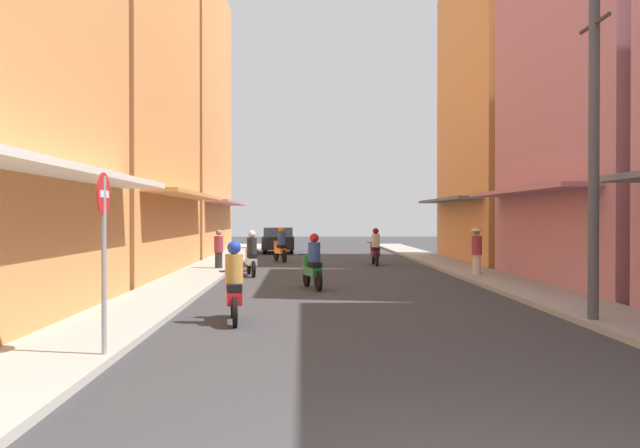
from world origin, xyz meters
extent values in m
plane|color=#38383A|center=(0.00, 17.39, 0.00)|extent=(94.13, 94.13, 0.00)
cube|color=#ADA89E|center=(-4.82, 17.39, 0.06)|extent=(1.85, 50.79, 0.12)
cube|color=#9E9991|center=(4.82, 17.39, 0.06)|extent=(1.85, 50.79, 0.12)
cube|color=silver|center=(-5.25, 5.67, 2.80)|extent=(1.10, 12.01, 0.12)
cube|color=#D88C4C|center=(-8.75, 18.52, 7.49)|extent=(6.00, 11.37, 14.98)
cube|color=#D88C4C|center=(-5.25, 18.52, 2.80)|extent=(1.10, 10.23, 0.12)
cube|color=#D88C4C|center=(-8.75, 31.07, 7.48)|extent=(6.00, 12.26, 14.95)
cube|color=#B7727F|center=(-5.25, 31.07, 2.80)|extent=(1.10, 11.04, 0.12)
cube|color=#B7727F|center=(5.25, 14.45, 2.80)|extent=(1.10, 8.41, 0.12)
cube|color=#D88C4C|center=(8.75, 24.73, 6.60)|extent=(6.00, 9.56, 13.21)
cube|color=slate|center=(5.25, 24.73, 2.80)|extent=(1.10, 8.61, 0.12)
cylinder|color=black|center=(-2.49, 25.85, 0.28)|extent=(0.26, 0.56, 0.56)
cylinder|color=black|center=(-2.08, 24.66, 0.28)|extent=(0.26, 0.56, 0.56)
cube|color=orange|center=(-2.27, 25.21, 0.50)|extent=(0.59, 1.04, 0.24)
cube|color=black|center=(-2.20, 25.02, 0.70)|extent=(0.45, 0.62, 0.14)
cylinder|color=orange|center=(-2.45, 25.73, 0.70)|extent=(0.28, 0.28, 0.45)
cylinder|color=black|center=(-2.45, 25.73, 0.95)|extent=(0.53, 0.21, 0.03)
cylinder|color=#334C8C|center=(-2.22, 25.07, 1.05)|extent=(0.34, 0.34, 0.55)
sphere|color=orange|center=(-2.22, 25.07, 1.45)|extent=(0.26, 0.26, 0.26)
cylinder|color=black|center=(1.79, 23.66, 0.28)|extent=(0.09, 0.56, 0.56)
cylinder|color=black|center=(1.81, 22.41, 0.28)|extent=(0.09, 0.56, 0.56)
cube|color=maroon|center=(1.80, 22.99, 0.50)|extent=(0.30, 1.00, 0.24)
cube|color=black|center=(1.80, 22.79, 0.70)|extent=(0.29, 0.56, 0.14)
cylinder|color=maroon|center=(1.79, 23.54, 0.70)|extent=(0.28, 0.28, 0.45)
cylinder|color=black|center=(1.79, 23.54, 0.95)|extent=(0.55, 0.04, 0.03)
cylinder|color=beige|center=(1.80, 22.84, 1.05)|extent=(0.34, 0.34, 0.55)
sphere|color=maroon|center=(1.80, 22.84, 1.45)|extent=(0.26, 0.26, 0.26)
cylinder|color=black|center=(-3.18, 18.67, 0.28)|extent=(0.19, 0.56, 0.56)
cylinder|color=black|center=(-2.92, 17.45, 0.28)|extent=(0.19, 0.56, 0.56)
cube|color=silver|center=(-3.04, 18.01, 0.50)|extent=(0.48, 1.04, 0.24)
cube|color=black|center=(-3.00, 17.82, 0.70)|extent=(0.39, 0.61, 0.14)
cylinder|color=silver|center=(-3.15, 18.55, 0.70)|extent=(0.28, 0.28, 0.45)
cylinder|color=black|center=(-3.15, 18.55, 0.95)|extent=(0.54, 0.14, 0.03)
cylinder|color=#262628|center=(-3.01, 17.87, 1.05)|extent=(0.34, 0.34, 0.55)
sphere|color=silver|center=(-3.01, 17.87, 1.45)|extent=(0.26, 0.26, 0.26)
cylinder|color=black|center=(-1.16, 14.40, 0.28)|extent=(0.22, 0.56, 0.56)
cylinder|color=black|center=(-0.84, 13.19, 0.28)|extent=(0.22, 0.56, 0.56)
cube|color=#197233|center=(-0.99, 13.75, 0.50)|extent=(0.52, 1.04, 0.24)
cube|color=black|center=(-0.94, 13.55, 0.70)|extent=(0.41, 0.61, 0.14)
cylinder|color=#197233|center=(-1.13, 14.28, 0.70)|extent=(0.28, 0.28, 0.45)
cylinder|color=black|center=(-1.13, 14.28, 0.95)|extent=(0.54, 0.17, 0.03)
cylinder|color=#334C8C|center=(-0.95, 13.60, 1.05)|extent=(0.34, 0.34, 0.55)
sphere|color=red|center=(-0.95, 13.60, 1.45)|extent=(0.26, 0.26, 0.26)
cylinder|color=black|center=(-2.69, 8.53, 0.28)|extent=(0.15, 0.57, 0.56)
cylinder|color=black|center=(-2.53, 7.29, 0.28)|extent=(0.15, 0.57, 0.56)
cube|color=red|center=(-2.60, 7.86, 0.50)|extent=(0.41, 1.03, 0.24)
cube|color=black|center=(-2.58, 7.66, 0.70)|extent=(0.35, 0.59, 0.14)
cylinder|color=red|center=(-2.68, 8.40, 0.70)|extent=(0.28, 0.28, 0.45)
cylinder|color=black|center=(-2.68, 8.40, 0.95)|extent=(0.55, 0.10, 0.03)
cylinder|color=#BF8C3F|center=(-2.58, 7.71, 1.05)|extent=(0.34, 0.34, 0.55)
sphere|color=#1E38B7|center=(-2.58, 7.71, 1.45)|extent=(0.26, 0.26, 0.26)
cube|color=black|center=(-2.63, 32.92, 0.60)|extent=(1.84, 4.13, 0.70)
cube|color=#333D47|center=(-2.62, 32.77, 1.15)|extent=(1.64, 2.13, 0.60)
cylinder|color=black|center=(-3.40, 34.15, 0.32)|extent=(0.19, 0.64, 0.64)
cylinder|color=black|center=(-1.90, 34.18, 0.32)|extent=(0.19, 0.64, 0.64)
cylinder|color=black|center=(-3.35, 31.65, 0.32)|extent=(0.19, 0.64, 0.64)
cylinder|color=black|center=(-1.85, 31.68, 0.32)|extent=(0.19, 0.64, 0.64)
cylinder|color=#262628|center=(-4.42, 20.08, 0.36)|extent=(0.28, 0.28, 0.71)
cylinder|color=#99333F|center=(-4.42, 20.08, 1.01)|extent=(0.34, 0.34, 0.60)
sphere|color=#9E7256|center=(-4.42, 20.08, 1.45)|extent=(0.22, 0.22, 0.22)
cylinder|color=beige|center=(4.59, 17.24, 0.38)|extent=(0.28, 0.28, 0.76)
cylinder|color=#99333F|center=(4.59, 17.24, 1.08)|extent=(0.34, 0.34, 0.64)
sphere|color=#9E7256|center=(4.59, 17.24, 1.54)|extent=(0.22, 0.22, 0.22)
cone|color=#D1B77A|center=(4.59, 17.24, 1.64)|extent=(0.44, 0.44, 0.16)
cylinder|color=#4C4C4F|center=(4.15, 7.32, 3.12)|extent=(0.20, 0.20, 6.23)
cylinder|color=#3F382D|center=(4.15, 7.32, 5.63)|extent=(0.08, 1.20, 0.08)
cylinder|color=gray|center=(-4.05, 4.38, 1.30)|extent=(0.07, 0.07, 2.60)
cylinder|color=red|center=(-4.05, 4.38, 2.35)|extent=(0.02, 0.60, 0.60)
cube|color=white|center=(-4.05, 4.38, 2.35)|extent=(0.03, 0.40, 0.10)
camera|label=1|loc=(-1.30, -4.94, 2.03)|focal=37.35mm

